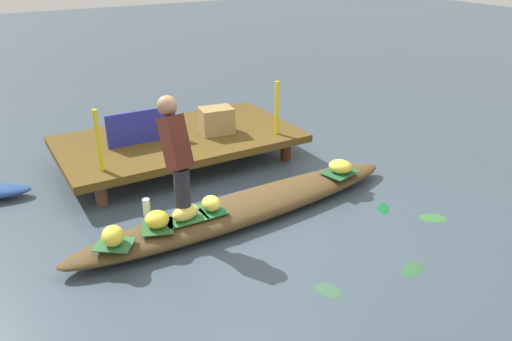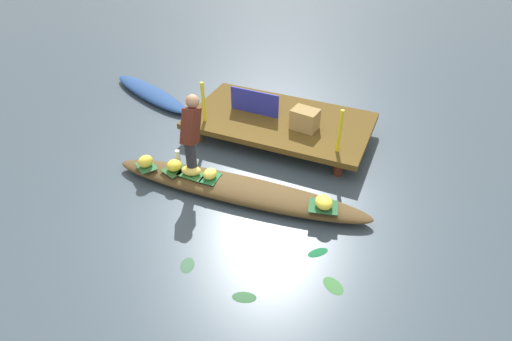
# 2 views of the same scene
# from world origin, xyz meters

# --- Properties ---
(canal_water) EXTENTS (40.00, 40.00, 0.00)m
(canal_water) POSITION_xyz_m (0.00, 0.00, 0.00)
(canal_water) COLOR #3A4957
(canal_water) RESTS_ON ground
(dock_platform) EXTENTS (3.20, 1.80, 0.37)m
(dock_platform) POSITION_xyz_m (-0.01, 1.82, 0.31)
(dock_platform) COLOR #553F17
(dock_platform) RESTS_ON ground
(vendor_boat) EXTENTS (4.10, 0.88, 0.23)m
(vendor_boat) POSITION_xyz_m (0.00, 0.00, 0.12)
(vendor_boat) COLOR #4F3B1F
(vendor_boat) RESTS_ON ground
(leaf_mat_0) EXTENTS (0.43, 0.42, 0.01)m
(leaf_mat_0) POSITION_xyz_m (-1.50, -0.18, 0.24)
(leaf_mat_0) COLOR #2B6537
(leaf_mat_0) RESTS_ON vendor_boat
(banana_bunch_0) EXTENTS (0.26, 0.29, 0.19)m
(banana_bunch_0) POSITION_xyz_m (-1.50, -0.18, 0.33)
(banana_bunch_0) COLOR yellow
(banana_bunch_0) RESTS_ON vendor_boat
(leaf_mat_1) EXTENTS (0.40, 0.42, 0.01)m
(leaf_mat_1) POSITION_xyz_m (-1.04, -0.09, 0.24)
(leaf_mat_1) COLOR #2A5E28
(leaf_mat_1) RESTS_ON vendor_boat
(banana_bunch_1) EXTENTS (0.30, 0.31, 0.17)m
(banana_bunch_1) POSITION_xyz_m (-1.04, -0.09, 0.32)
(banana_bunch_1) COLOR yellow
(banana_bunch_1) RESTS_ON vendor_boat
(leaf_mat_2) EXTENTS (0.26, 0.33, 0.01)m
(leaf_mat_2) POSITION_xyz_m (-0.43, -0.05, 0.24)
(leaf_mat_2) COLOR #226A38
(leaf_mat_2) RESTS_ON vendor_boat
(banana_bunch_2) EXTENTS (0.22, 0.25, 0.15)m
(banana_bunch_2) POSITION_xyz_m (-0.43, -0.05, 0.31)
(banana_bunch_2) COLOR #F7E54F
(banana_bunch_2) RESTS_ON vendor_boat
(leaf_mat_3) EXTENTS (0.44, 0.26, 0.01)m
(leaf_mat_3) POSITION_xyz_m (-0.74, -0.09, 0.24)
(leaf_mat_3) COLOR #316E36
(leaf_mat_3) RESTS_ON vendor_boat
(banana_bunch_3) EXTENTS (0.34, 0.26, 0.15)m
(banana_bunch_3) POSITION_xyz_m (-0.74, -0.09, 0.31)
(banana_bunch_3) COLOR #EFD155
(banana_bunch_3) RESTS_ON vendor_boat
(leaf_mat_4) EXTENTS (0.47, 0.40, 0.01)m
(leaf_mat_4) POSITION_xyz_m (1.33, -0.00, 0.24)
(leaf_mat_4) COLOR #215731
(leaf_mat_4) RESTS_ON vendor_boat
(banana_bunch_4) EXTENTS (0.36, 0.37, 0.16)m
(banana_bunch_4) POSITION_xyz_m (1.33, -0.00, 0.31)
(banana_bunch_4) COLOR yellow
(banana_bunch_4) RESTS_ON vendor_boat
(vendor_person) EXTENTS (0.21, 0.45, 1.23)m
(vendor_person) POSITION_xyz_m (-0.74, 0.04, 0.93)
(vendor_person) COLOR #28282D
(vendor_person) RESTS_ON vendor_boat
(water_bottle) EXTENTS (0.08, 0.08, 0.24)m
(water_bottle) POSITION_xyz_m (-1.08, 0.09, 0.35)
(water_bottle) COLOR silver
(water_bottle) RESTS_ON vendor_boat
(market_banner) EXTENTS (0.93, 0.05, 0.44)m
(market_banner) POSITION_xyz_m (-0.51, 1.82, 0.59)
(market_banner) COLOR #252A97
(market_banner) RESTS_ON dock_platform
(railing_post_west) EXTENTS (0.06, 0.06, 0.74)m
(railing_post_west) POSITION_xyz_m (-1.21, 1.22, 0.74)
(railing_post_west) COLOR yellow
(railing_post_west) RESTS_ON dock_platform
(railing_post_east) EXTENTS (0.06, 0.06, 0.74)m
(railing_post_east) POSITION_xyz_m (1.19, 1.22, 0.74)
(railing_post_east) COLOR yellow
(railing_post_east) RESTS_ON dock_platform
(produce_crate) EXTENTS (0.48, 0.38, 0.36)m
(produce_crate) POSITION_xyz_m (0.49, 1.67, 0.55)
(produce_crate) COLOR #9A7C48
(produce_crate) RESTS_ON dock_platform
(drifting_plant_0) EXTENTS (0.33, 0.24, 0.01)m
(drifting_plant_0) POSITION_xyz_m (0.86, -1.66, 0.00)
(drifting_plant_0) COLOR #2D5A34
(drifting_plant_0) RESTS_ON ground
(drifting_plant_1) EXTENTS (0.30, 0.31, 0.01)m
(drifting_plant_1) POSITION_xyz_m (1.46, -0.64, 0.00)
(drifting_plant_1) COLOR #105A2E
(drifting_plant_1) RESTS_ON ground
(drifting_plant_2) EXTENTS (0.26, 0.31, 0.01)m
(drifting_plant_2) POSITION_xyz_m (0.00, -1.50, 0.00)
(drifting_plant_2) COLOR #345C42
(drifting_plant_2) RESTS_ON ground
(drifting_plant_3) EXTENTS (0.36, 0.33, 0.01)m
(drifting_plant_3) POSITION_xyz_m (1.79, -1.08, 0.00)
(drifting_plant_3) COLOR #367037
(drifting_plant_3) RESTS_ON ground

